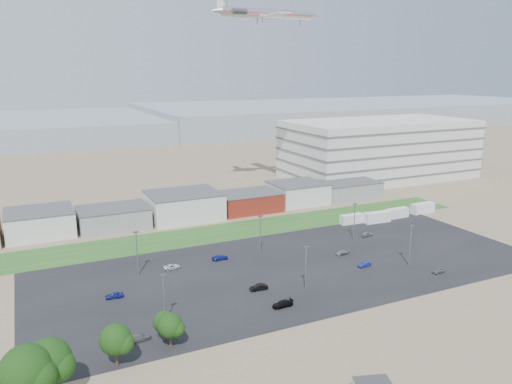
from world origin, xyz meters
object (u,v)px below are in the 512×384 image
parked_car_1 (364,265)px  parked_car_12 (342,252)px  parked_car_3 (283,304)px  parked_car_2 (439,271)px  airliner (267,13)px  parked_car_4 (259,287)px  parked_car_10 (139,338)px  box_trailer_a (352,219)px  parked_car_9 (172,267)px  parked_car_5 (114,295)px  tree_far_left (27,375)px  parked_car_8 (367,234)px  parked_car_6 (220,257)px

parked_car_1 → parked_car_12: (0.10, 9.15, -0.02)m
parked_car_3 → parked_car_2: bearing=87.2°
airliner → parked_car_4: 108.48m
parked_car_2 → parked_car_10: parked_car_10 is taller
box_trailer_a → parked_car_12: box_trailer_a is taller
parked_car_3 → parked_car_4: 9.08m
parked_car_9 → box_trailer_a: bearing=-83.7°
parked_car_5 → parked_car_2: bearing=79.3°
airliner → parked_car_4: size_ratio=10.94×
tree_far_left → airliner: (85.29, 99.25, 59.58)m
box_trailer_a → parked_car_9: 61.05m
parked_car_5 → box_trailer_a: bearing=110.4°
box_trailer_a → parked_car_5: 78.06m
parked_car_3 → parked_car_4: (-0.93, 9.03, 0.01)m
airliner → parked_car_12: 93.97m
airliner → box_trailer_a: bearing=-83.4°
box_trailer_a → parked_car_8: (-3.45, -12.02, -0.81)m
parked_car_6 → parked_car_10: (-26.49, -29.68, -0.00)m
parked_car_1 → parked_car_8: parked_car_8 is taller
airliner → parked_car_1: airliner is taller
airliner → parked_car_4: (-40.32, -77.31, -64.54)m
parked_car_2 → parked_car_12: 23.48m
tree_far_left → parked_car_8: (88.03, 40.97, -4.99)m
airliner → parked_car_10: 127.83m
parked_car_4 → parked_car_10: 29.14m
parked_car_6 → parked_car_9: (-12.41, -0.68, -0.03)m
parked_car_12 → parked_car_3: bearing=-59.7°
box_trailer_a → parked_car_2: size_ratio=2.25×
parked_car_10 → airliner: bearing=-41.8°
parked_car_4 → parked_car_8: parked_car_4 is taller
parked_car_1 → parked_car_5: size_ratio=0.96×
airliner → parked_car_6: airliner is taller
parked_car_1 → parked_car_2: (13.20, -10.33, 0.00)m
parked_car_1 → parked_car_12: 9.15m
airliner → parked_car_3: bearing=-115.5°
box_trailer_a → parked_car_3: bearing=-137.6°
parked_car_3 → parked_car_4: bearing=-176.5°
parked_car_4 → parked_car_5: 29.86m
parked_car_8 → parked_car_6: bearing=83.3°
parked_car_6 → parked_car_8: bearing=-91.2°
parked_car_1 → parked_car_3: bearing=-76.3°
parked_car_3 → parked_car_10: 28.41m
parked_car_4 → parked_car_8: bearing=117.6°
parked_car_6 → parked_car_12: bearing=-108.4°
parked_car_2 → parked_car_6: size_ratio=0.83×
tree_far_left → parked_car_9: 52.18m
parked_car_12 → parked_car_9: bearing=-106.9°
parked_car_4 → parked_car_10: parked_car_4 is taller
parked_car_9 → parked_car_4: bearing=-150.0°
box_trailer_a → parked_car_5: bearing=-162.6°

